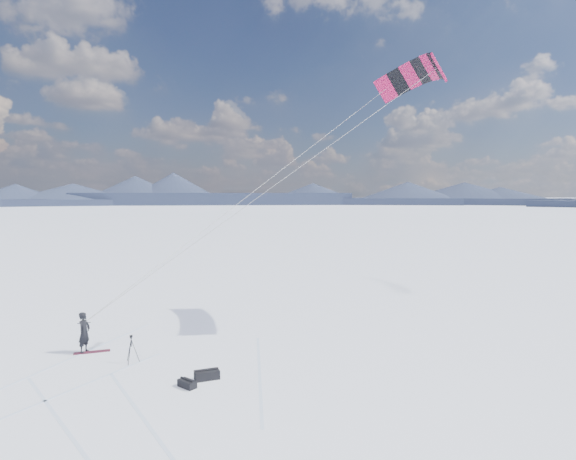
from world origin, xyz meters
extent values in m
plane|color=white|center=(0.00, 0.00, 0.00)|extent=(1800.00, 1800.00, 0.00)
cube|color=#191C33|center=(199.52, 250.19, 2.48)|extent=(145.33, 128.71, 4.95)
cone|color=#191C33|center=(199.52, 250.19, 4.95)|extent=(89.94, 89.94, 8.00)
cube|color=#191C33|center=(116.91, 297.88, 2.48)|extent=(156.07, 96.69, 4.95)
cone|color=#191C33|center=(116.91, 297.88, 4.95)|extent=(82.96, 82.96, 8.00)
cube|color=#191C33|center=(23.91, 319.11, 2.48)|extent=(152.94, 56.08, 4.95)
cone|color=#191C33|center=(23.91, 319.11, 4.95)|extent=(68.60, 68.60, 8.00)
cube|color=#191C33|center=(-71.21, 311.98, 2.48)|extent=(156.25, 77.25, 4.95)
cone|color=#191C33|center=(-71.21, 311.98, 4.95)|extent=(76.64, 76.64, 8.00)
cube|color=#AEC2DF|center=(-3.30, -1.70, 0.00)|extent=(3.52, 7.29, 0.01)
cube|color=#AEC2DF|center=(-1.60, 0.60, 0.00)|extent=(6.45, 7.79, 0.01)
cube|color=#AEC2DF|center=(0.10, 2.90, 0.00)|extent=(11.66, 3.07, 0.01)
cube|color=#AEC2DF|center=(1.80, -2.80, 0.00)|extent=(1.27, 5.91, 0.01)
imported|color=black|center=(-1.98, 3.68, 0.00)|extent=(0.67, 0.78, 1.82)
cube|color=maroon|center=(-1.67, 3.62, 0.02)|extent=(1.54, 0.45, 0.04)
cylinder|color=black|center=(0.32, 1.86, 0.50)|extent=(0.34, 0.07, 1.01)
cylinder|color=black|center=(0.07, 1.96, 0.50)|extent=(0.23, 0.29, 1.01)
cylinder|color=black|center=(0.11, 1.69, 0.50)|extent=(0.15, 0.33, 1.01)
cylinder|color=black|center=(0.16, 1.83, 0.85)|extent=(0.03, 0.03, 0.31)
cube|color=black|center=(0.16, 1.83, 1.05)|extent=(0.07, 0.07, 0.04)
cube|color=black|center=(0.16, 1.83, 1.13)|extent=(0.13, 0.09, 0.09)
cylinder|color=black|center=(0.16, 1.91, 1.13)|extent=(0.06, 0.09, 0.06)
cube|color=black|center=(3.12, -0.73, 0.17)|extent=(0.98, 0.57, 0.35)
cylinder|color=black|center=(3.12, -0.73, 0.37)|extent=(0.88, 0.22, 0.09)
cube|color=black|center=(2.36, -1.33, 0.13)|extent=(0.72, 0.78, 0.27)
cylinder|color=black|center=(2.36, -1.33, 0.29)|extent=(0.48, 0.59, 0.08)
cube|color=#B11045|center=(14.51, 2.48, 13.15)|extent=(1.32, 0.90, 1.56)
cube|color=black|center=(14.82, 3.26, 13.42)|extent=(1.18, 0.98, 1.46)
cube|color=#B11045|center=(14.98, 4.13, 13.58)|extent=(1.02, 1.01, 1.36)
cube|color=black|center=(14.99, 5.04, 13.64)|extent=(1.01, 1.01, 1.24)
cube|color=#B11045|center=(14.84, 5.93, 13.58)|extent=(1.16, 1.00, 1.36)
cube|color=black|center=(14.54, 6.76, 13.42)|extent=(1.31, 0.94, 1.46)
cube|color=#B11045|center=(14.11, 7.49, 13.15)|extent=(1.43, 0.84, 1.56)
cylinder|color=gray|center=(6.27, 3.08, 7.25)|extent=(16.51, 1.22, 11.82)
cylinder|color=gray|center=(6.07, 5.59, 7.25)|extent=(16.11, 3.83, 11.82)
cylinder|color=black|center=(-1.98, 3.68, 1.35)|extent=(0.55, 0.07, 0.03)
camera|label=1|loc=(1.99, -18.82, 7.05)|focal=30.00mm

